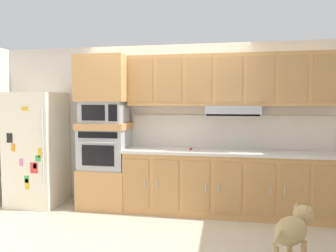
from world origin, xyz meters
name	(u,v)px	position (x,y,z in m)	size (l,w,h in m)	color
ground_plane	(153,229)	(0.00, 0.00, 0.00)	(9.60, 9.60, 0.00)	beige
back_kitchen_wall	(168,125)	(0.00, 1.11, 1.25)	(6.20, 0.12, 2.50)	beige
refrigerator	(37,149)	(-2.03, 0.68, 0.88)	(0.76, 0.73, 1.76)	silver
oven_base_cabinet	(106,187)	(-0.92, 0.75, 0.30)	(0.74, 0.62, 0.60)	tan
built_in_oven	(105,149)	(-0.92, 0.75, 0.90)	(0.70, 0.62, 0.60)	#A8AAAF
appliance_mid_shelf	(105,126)	(-0.92, 0.75, 1.25)	(0.74, 0.62, 0.10)	tan
microwave	(105,112)	(-0.92, 0.75, 1.46)	(0.64, 0.54, 0.32)	#A8AAAF
appliance_upper_cabinet	(104,79)	(-0.92, 0.75, 1.96)	(0.74, 0.62, 0.68)	tan
lower_cabinet_run	(228,184)	(0.94, 0.75, 0.44)	(2.98, 0.63, 0.88)	tan
countertop_slab	(228,152)	(0.94, 0.75, 0.90)	(3.02, 0.64, 0.04)	beige
backsplash_panel	(228,131)	(0.94, 1.04, 1.17)	(3.02, 0.02, 0.50)	silver
upper_cabinet_with_hood	(229,82)	(0.94, 0.87, 1.90)	(2.98, 0.48, 0.88)	tan
screwdriver	(191,149)	(0.41, 0.73, 0.93)	(0.14, 0.12, 0.03)	red
dog	(294,230)	(1.53, -0.78, 0.42)	(0.51, 0.71, 0.61)	tan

